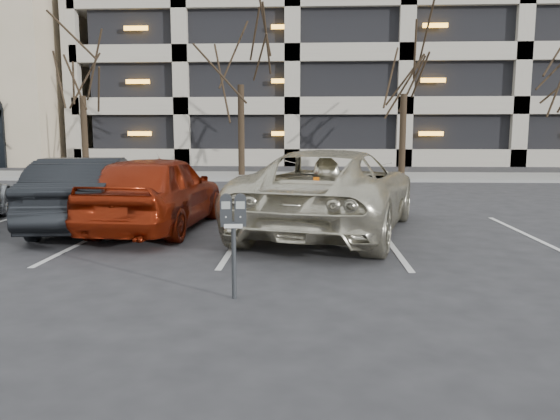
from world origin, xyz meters
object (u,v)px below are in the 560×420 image
suv_silver (332,191)px  tree_c (406,41)px  tree_b (240,26)px  parking_meter (233,220)px  car_dark (89,193)px  tree_a (80,45)px  car_red (157,192)px

suv_silver → tree_c: bearing=-90.5°
tree_b → parking_meter: (2.01, -17.61, -5.50)m
tree_c → parking_meter: tree_c is taller
tree_b → car_dark: bearing=-97.3°
tree_a → tree_b: tree_b is taller
car_red → car_dark: (-1.46, 0.13, -0.05)m
tree_b → suv_silver: tree_b is taller
tree_b → car_red: (-0.18, -13.03, -5.67)m
parking_meter → car_red: size_ratio=0.27×
car_red → car_dark: bearing=-1.1°
car_dark → tree_b: bearing=-105.2°
tree_a → car_red: (6.82, -13.03, -4.94)m
tree_b → parking_meter: size_ratio=7.14×
tree_c → car_dark: bearing=-123.8°
tree_a → tree_c: size_ratio=0.99×
car_red → tree_c: bearing=-114.8°
tree_a → tree_b: bearing=0.0°
tree_b → parking_meter: 18.55m
tree_b → car_dark: 14.20m
car_red → tree_b: bearing=-86.7°
car_dark → tree_a: bearing=-75.4°
tree_b → car_red: bearing=-90.8°
tree_c → parking_meter: bearing=-105.8°
tree_a → car_dark: size_ratio=1.76×
tree_b → suv_silver: (3.39, -13.05, -5.63)m
tree_b → car_dark: (-1.65, -12.90, -5.71)m
parking_meter → suv_silver: 4.76m
suv_silver → tree_a: bearing=-36.5°
tree_a → tree_c: 14.00m
tree_a → suv_silver: 17.39m
tree_a → car_dark: bearing=-67.5°
tree_c → car_red: (-7.18, -13.03, -5.00)m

